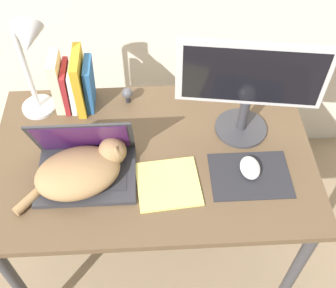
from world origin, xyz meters
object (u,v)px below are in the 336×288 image
object	(u,v)px
notepad	(168,184)
webcam	(127,94)
desk_lamp	(29,54)
cat	(82,170)
computer_mouse	(250,168)
external_monitor	(250,84)
book_row	(74,84)
laptop	(86,164)

from	to	relation	value
notepad	webcam	xyz separation A→B (m)	(-0.14, 0.41, 0.04)
desk_lamp	webcam	world-z (taller)	desk_lamp
cat	computer_mouse	size ratio (longest dim) A/B	3.81
cat	external_monitor	size ratio (longest dim) A/B	0.75
computer_mouse	webcam	world-z (taller)	webcam
external_monitor	webcam	distance (m)	0.50
book_row	webcam	size ratio (longest dim) A/B	3.48
desk_lamp	external_monitor	bearing A→B (deg)	-9.36
cat	desk_lamp	distance (m)	0.43
book_row	desk_lamp	xyz separation A→B (m)	(-0.11, -0.05, 0.18)
computer_mouse	desk_lamp	world-z (taller)	desk_lamp
laptop	book_row	world-z (taller)	laptop
external_monitor	book_row	xyz separation A→B (m)	(-0.63, 0.17, -0.12)
cat	webcam	size ratio (longest dim) A/B	5.50
desk_lamp	webcam	xyz separation A→B (m)	(0.31, 0.05, -0.25)
computer_mouse	webcam	size ratio (longest dim) A/B	1.44
cat	notepad	xyz separation A→B (m)	(0.29, -0.03, -0.05)
laptop	cat	xyz separation A→B (m)	(-0.01, -0.03, 0.01)
laptop	external_monitor	size ratio (longest dim) A/B	0.67
cat	notepad	distance (m)	0.29
computer_mouse	notepad	world-z (taller)	computer_mouse
external_monitor	webcam	world-z (taller)	external_monitor
desk_lamp	notepad	distance (m)	0.65
cat	computer_mouse	xyz separation A→B (m)	(0.57, 0.01, -0.04)
laptop	desk_lamp	size ratio (longest dim) A/B	0.78
laptop	webcam	size ratio (longest dim) A/B	4.95
desk_lamp	notepad	world-z (taller)	desk_lamp
computer_mouse	notepad	bearing A→B (deg)	-171.83
notepad	book_row	bearing A→B (deg)	129.93
external_monitor	webcam	bearing A→B (deg)	158.23
laptop	cat	distance (m)	0.03
cat	desk_lamp	bearing A→B (deg)	117.01
laptop	computer_mouse	size ratio (longest dim) A/B	3.43
book_row	webcam	distance (m)	0.21
notepad	webcam	bearing A→B (deg)	108.90
laptop	external_monitor	bearing A→B (deg)	16.81
cat	desk_lamp	world-z (taller)	desk_lamp
book_row	laptop	bearing A→B (deg)	-79.96
webcam	notepad	bearing A→B (deg)	-71.10
computer_mouse	book_row	size ratio (longest dim) A/B	0.41
cat	computer_mouse	world-z (taller)	cat
external_monitor	webcam	xyz separation A→B (m)	(-0.43, 0.17, -0.19)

